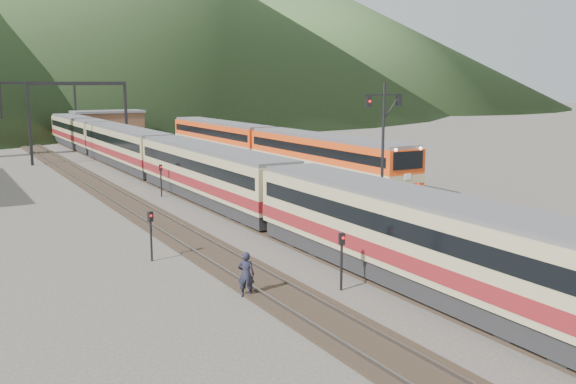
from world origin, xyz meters
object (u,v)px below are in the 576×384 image
second_train (265,145)px  worker (246,274)px  signal_mast (383,139)px  main_train (161,157)px

second_train → worker: 37.05m
second_train → signal_mast: (-8.32, -28.52, 3.17)m
second_train → worker: (-17.71, -32.53, -1.20)m
main_train → signal_mast: bearing=-82.6°
second_train → worker: bearing=-118.6°
main_train → second_train: bearing=19.3°
signal_mast → worker: signal_mast is taller
main_train → worker: main_train is taller
main_train → signal_mast: signal_mast is taller
main_train → worker: bearing=-102.3°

